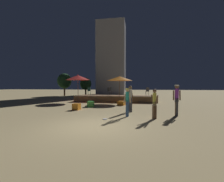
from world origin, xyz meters
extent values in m
plane|color=tan|center=(0.00, 0.00, 0.00)|extent=(120.00, 120.00, 0.00)
cube|color=olive|center=(-0.38, 10.91, 0.32)|extent=(9.12, 3.01, 0.64)
cube|color=#CCB793|center=(-0.38, 9.44, 0.68)|extent=(9.12, 0.12, 0.08)
cylinder|color=brown|center=(0.19, 9.47, 1.17)|extent=(0.05, 0.05, 2.34)
cone|color=orange|center=(0.19, 9.47, 2.57)|extent=(2.74, 2.74, 0.46)
sphere|color=orange|center=(0.19, 9.47, 2.84)|extent=(0.08, 0.08, 0.08)
cylinder|color=brown|center=(-4.47, 9.51, 1.22)|extent=(0.05, 0.05, 2.44)
cone|color=red|center=(-4.47, 9.51, 2.71)|extent=(2.65, 2.65, 0.54)
sphere|color=red|center=(-4.47, 9.51, 3.02)|extent=(0.08, 0.08, 0.08)
cube|color=orange|center=(-2.50, 4.21, 0.23)|extent=(0.56, 0.56, 0.47)
cube|color=#4CC651|center=(-1.92, 5.96, 0.24)|extent=(0.57, 0.57, 0.48)
cube|color=orange|center=(0.59, 7.38, 0.19)|extent=(0.77, 0.77, 0.38)
cylinder|color=#3F3F47|center=(1.57, 3.86, 0.42)|extent=(0.13, 0.13, 0.84)
cylinder|color=#3F3F47|center=(1.44, 3.98, 0.42)|extent=(0.13, 0.13, 0.84)
cylinder|color=#3F3F47|center=(1.51, 3.92, 0.92)|extent=(0.22, 0.22, 0.24)
cylinder|color=beige|center=(1.51, 3.92, 1.26)|extent=(0.22, 0.22, 0.64)
cylinder|color=brown|center=(1.63, 4.05, 1.20)|extent=(0.20, 0.21, 0.58)
cylinder|color=brown|center=(1.39, 3.79, 1.20)|extent=(0.19, 0.19, 0.58)
sphere|color=brown|center=(1.51, 3.92, 1.70)|extent=(0.23, 0.23, 0.23)
cylinder|color=brown|center=(2.93, 1.98, 0.37)|extent=(0.13, 0.13, 0.75)
cylinder|color=brown|center=(2.81, 1.88, 0.37)|extent=(0.13, 0.13, 0.75)
cylinder|color=#72664C|center=(2.87, 1.93, 0.83)|extent=(0.19, 0.19, 0.24)
cylinder|color=#D8D14C|center=(2.87, 1.93, 1.14)|extent=(0.19, 0.19, 0.57)
cylinder|color=brown|center=(2.78, 2.05, 1.06)|extent=(0.20, 0.22, 0.51)
cylinder|color=brown|center=(2.97, 1.80, 1.06)|extent=(0.19, 0.21, 0.51)
sphere|color=brown|center=(2.87, 1.93, 1.52)|extent=(0.20, 0.20, 0.20)
cylinder|color=#3F3F47|center=(4.30, 2.90, 0.43)|extent=(0.13, 0.13, 0.87)
cylinder|color=brown|center=(4.29, 3.08, 0.43)|extent=(0.13, 0.13, 0.87)
cylinder|color=#3F3F47|center=(4.29, 2.99, 0.95)|extent=(0.22, 0.22, 0.24)
cylinder|color=purple|center=(4.29, 2.99, 1.30)|extent=(0.22, 0.22, 0.66)
cylinder|color=brown|center=(4.48, 3.00, 1.23)|extent=(0.10, 0.08, 0.59)
cylinder|color=brown|center=(4.11, 2.98, 1.23)|extent=(0.09, 0.08, 0.59)
sphere|color=brown|center=(4.29, 2.99, 1.75)|extent=(0.24, 0.24, 0.24)
cylinder|color=white|center=(4.29, 2.99, 1.82)|extent=(0.26, 0.26, 0.07)
cylinder|color=#2D4C7F|center=(1.36, 2.24, 0.38)|extent=(0.13, 0.13, 0.77)
cylinder|color=#2D4C7F|center=(1.40, 2.40, 0.38)|extent=(0.13, 0.13, 0.77)
cylinder|color=#2D4C7F|center=(1.38, 2.32, 0.85)|extent=(0.20, 0.20, 0.24)
cylinder|color=teal|center=(1.38, 2.32, 1.16)|extent=(0.20, 0.20, 0.59)
cylinder|color=tan|center=(1.54, 2.27, 1.09)|extent=(0.16, 0.12, 0.53)
cylinder|color=tan|center=(1.23, 2.36, 1.09)|extent=(0.18, 0.12, 0.53)
sphere|color=tan|center=(1.38, 2.32, 1.56)|extent=(0.21, 0.21, 0.21)
cylinder|color=#D8D14C|center=(1.38, 2.32, 1.62)|extent=(0.23, 0.23, 0.07)
cylinder|color=#2D3338|center=(-0.96, 11.49, 0.94)|extent=(0.02, 0.02, 0.45)
cylinder|color=#2D3338|center=(-0.80, 11.75, 0.94)|extent=(0.02, 0.02, 0.45)
cylinder|color=#2D3338|center=(-1.21, 11.65, 0.94)|extent=(0.02, 0.02, 0.45)
cylinder|color=#2D3338|center=(-1.06, 11.91, 0.94)|extent=(0.02, 0.02, 0.45)
cylinder|color=#2D3338|center=(-1.01, 11.70, 1.17)|extent=(0.40, 0.40, 0.02)
cube|color=#2D3338|center=(-1.15, 11.79, 1.39)|extent=(0.21, 0.32, 0.45)
cylinder|color=#2D3338|center=(-0.89, 10.77, 0.94)|extent=(0.02, 0.02, 0.45)
cylinder|color=#2D3338|center=(-1.12, 10.95, 0.94)|extent=(0.02, 0.02, 0.45)
cylinder|color=#2D3338|center=(-1.07, 10.53, 0.94)|extent=(0.02, 0.02, 0.45)
cylinder|color=#2D3338|center=(-1.31, 10.71, 0.94)|extent=(0.02, 0.02, 0.45)
cylinder|color=#2D3338|center=(-1.10, 10.74, 1.17)|extent=(0.40, 0.40, 0.02)
cube|color=#2D3338|center=(-1.20, 10.61, 1.39)|extent=(0.30, 0.24, 0.45)
cylinder|color=#47474C|center=(3.30, 10.91, 0.94)|extent=(0.02, 0.02, 0.45)
cylinder|color=#47474C|center=(3.00, 10.85, 0.94)|extent=(0.02, 0.02, 0.45)
cylinder|color=#47474C|center=(3.35, 10.61, 0.94)|extent=(0.02, 0.02, 0.45)
cylinder|color=#47474C|center=(3.06, 10.56, 0.94)|extent=(0.02, 0.02, 0.45)
cylinder|color=#47474C|center=(3.18, 10.73, 1.17)|extent=(0.40, 0.40, 0.02)
cube|color=#47474C|center=(3.21, 10.56, 1.39)|extent=(0.36, 0.09, 0.45)
cylinder|color=#1E4C47|center=(-3.69, 10.78, 0.94)|extent=(0.02, 0.02, 0.45)
cylinder|color=#1E4C47|center=(-3.42, 10.91, 0.94)|extent=(0.02, 0.02, 0.45)
cylinder|color=#1E4C47|center=(-3.82, 11.05, 0.94)|extent=(0.02, 0.02, 0.45)
cylinder|color=#1E4C47|center=(-3.56, 11.18, 0.94)|extent=(0.02, 0.02, 0.45)
cylinder|color=#1E4C47|center=(-3.62, 10.98, 1.17)|extent=(0.40, 0.40, 0.02)
cube|color=#1E4C47|center=(-3.70, 11.13, 1.39)|extent=(0.33, 0.19, 0.45)
cylinder|color=white|center=(0.25, 1.39, 0.02)|extent=(0.26, 0.26, 0.03)
cylinder|color=#3D2B1C|center=(-10.75, 18.95, 0.77)|extent=(0.28, 0.28, 1.55)
ellipsoid|color=#1E4223|center=(-10.75, 18.95, 2.66)|extent=(2.47, 2.47, 2.72)
cylinder|color=#3D2B1C|center=(-7.42, 20.87, 0.61)|extent=(0.28, 0.28, 1.22)
ellipsoid|color=black|center=(-7.42, 20.87, 2.16)|extent=(2.10, 2.10, 2.31)
cube|color=gray|center=(-3.09, 24.96, 7.44)|extent=(5.72, 4.69, 14.88)
camera|label=1|loc=(1.81, -6.41, 1.81)|focal=24.00mm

